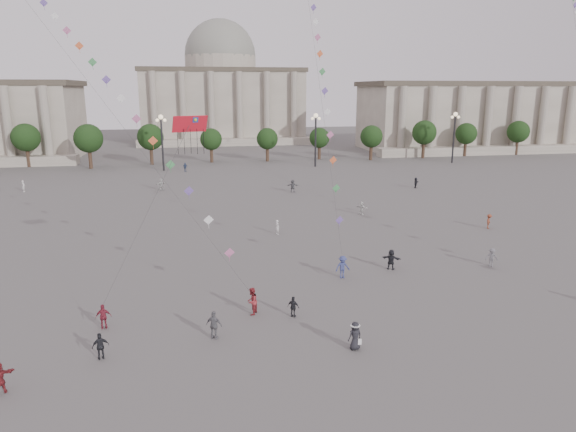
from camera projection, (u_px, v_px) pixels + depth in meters
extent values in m
plane|color=#4E4B49|center=(340.00, 322.00, 34.71)|extent=(360.00, 360.00, 0.00)
cube|color=gray|center=(513.00, 117.00, 136.71)|extent=(80.00, 22.00, 16.00)
cube|color=#494236|center=(516.00, 84.00, 134.65)|extent=(81.60, 22.44, 1.20)
cube|color=gray|center=(541.00, 149.00, 125.99)|extent=(84.00, 4.00, 2.00)
cube|color=gray|center=(222.00, 107.00, 156.37)|extent=(46.00, 30.00, 20.00)
cube|color=#494236|center=(221.00, 71.00, 153.83)|extent=(46.92, 30.60, 1.20)
cube|color=gray|center=(227.00, 142.00, 142.31)|extent=(48.30, 4.00, 2.00)
cylinder|color=gray|center=(221.00, 64.00, 153.37)|extent=(21.00, 21.00, 5.00)
sphere|color=gray|center=(220.00, 56.00, 152.77)|extent=(21.00, 21.00, 21.00)
cylinder|color=#3A2A1D|center=(25.00, 160.00, 101.30)|extent=(0.70, 0.70, 3.52)
sphere|color=black|center=(23.00, 141.00, 100.41)|extent=(5.12, 5.12, 5.12)
cylinder|color=#3A2A1D|center=(89.00, 158.00, 103.42)|extent=(0.70, 0.70, 3.52)
sphere|color=black|center=(87.00, 140.00, 102.54)|extent=(5.12, 5.12, 5.12)
cylinder|color=#3A2A1D|center=(150.00, 157.00, 105.54)|extent=(0.70, 0.70, 3.52)
sphere|color=black|center=(149.00, 139.00, 104.66)|extent=(5.12, 5.12, 5.12)
cylinder|color=#3A2A1D|center=(209.00, 155.00, 107.67)|extent=(0.70, 0.70, 3.52)
sphere|color=black|center=(209.00, 138.00, 106.78)|extent=(5.12, 5.12, 5.12)
cylinder|color=#3A2A1D|center=(266.00, 154.00, 109.79)|extent=(0.70, 0.70, 3.52)
sphere|color=black|center=(266.00, 137.00, 108.90)|extent=(5.12, 5.12, 5.12)
cylinder|color=#3A2A1D|center=(320.00, 153.00, 111.91)|extent=(0.70, 0.70, 3.52)
sphere|color=black|center=(320.00, 136.00, 111.03)|extent=(5.12, 5.12, 5.12)
cylinder|color=#3A2A1D|center=(373.00, 152.00, 114.03)|extent=(0.70, 0.70, 3.52)
sphere|color=black|center=(373.00, 135.00, 113.15)|extent=(5.12, 5.12, 5.12)
cylinder|color=#3A2A1D|center=(423.00, 151.00, 116.15)|extent=(0.70, 0.70, 3.52)
sphere|color=black|center=(424.00, 134.00, 115.27)|extent=(5.12, 5.12, 5.12)
cylinder|color=#3A2A1D|center=(472.00, 149.00, 118.28)|extent=(0.70, 0.70, 3.52)
sphere|color=black|center=(473.00, 133.00, 117.39)|extent=(5.12, 5.12, 5.12)
cylinder|color=#3A2A1D|center=(519.00, 148.00, 120.40)|extent=(0.70, 0.70, 3.52)
sphere|color=black|center=(520.00, 133.00, 119.51)|extent=(5.12, 5.12, 5.12)
cylinder|color=#262628|center=(162.00, 145.00, 97.66)|extent=(0.36, 0.36, 10.00)
sphere|color=#FFE5B2|center=(161.00, 117.00, 96.41)|extent=(0.90, 0.90, 0.90)
sphere|color=#FFE5B2|center=(157.00, 120.00, 96.43)|extent=(0.60, 0.60, 0.60)
sphere|color=#FFE5B2|center=(165.00, 120.00, 96.68)|extent=(0.60, 0.60, 0.60)
cylinder|color=#262628|center=(316.00, 142.00, 102.97)|extent=(0.36, 0.36, 10.00)
sphere|color=#FFE5B2|center=(316.00, 116.00, 101.71)|extent=(0.90, 0.90, 0.90)
sphere|color=#FFE5B2|center=(312.00, 119.00, 101.74)|extent=(0.60, 0.60, 0.60)
sphere|color=#FFE5B2|center=(319.00, 119.00, 101.98)|extent=(0.60, 0.60, 0.60)
cylinder|color=#262628|center=(454.00, 139.00, 108.27)|extent=(0.36, 0.36, 10.00)
sphere|color=#FFE5B2|center=(456.00, 114.00, 107.02)|extent=(0.90, 0.90, 0.90)
sphere|color=#FFE5B2|center=(452.00, 117.00, 107.04)|extent=(0.60, 0.60, 0.60)
sphere|color=#FFE5B2|center=(458.00, 117.00, 107.29)|extent=(0.60, 0.60, 0.60)
imported|color=navy|center=(185.00, 167.00, 97.47)|extent=(1.09, 0.81, 1.72)
imported|color=black|center=(391.00, 259.00, 44.57)|extent=(1.70, 1.32, 1.79)
imported|color=beige|center=(161.00, 184.00, 79.43)|extent=(1.73, 1.58, 1.92)
imported|color=#5F5E63|center=(492.00, 257.00, 45.34)|extent=(1.25, 1.04, 1.68)
imported|color=silver|center=(361.00, 208.00, 64.07)|extent=(1.45, 1.50, 1.71)
imported|color=brown|center=(489.00, 221.00, 57.68)|extent=(1.14, 1.22, 1.66)
imported|color=black|center=(416.00, 183.00, 81.38)|extent=(1.43, 1.48, 1.68)
imported|color=silver|center=(24.00, 186.00, 78.42)|extent=(0.47, 0.67, 1.75)
imported|color=#5D5D62|center=(293.00, 186.00, 78.00)|extent=(1.87, 0.99, 1.93)
imported|color=silver|center=(277.00, 227.00, 55.43)|extent=(0.54, 0.67, 1.59)
imported|color=maroon|center=(104.00, 317.00, 33.47)|extent=(1.02, 0.48, 1.70)
imported|color=black|center=(293.00, 307.00, 35.24)|extent=(0.91, 0.81, 1.48)
imported|color=slate|center=(214.00, 325.00, 32.11)|extent=(1.16, 0.91, 1.84)
imported|color=black|center=(101.00, 346.00, 29.69)|extent=(1.03, 0.66, 1.63)
imported|color=maroon|center=(252.00, 301.00, 35.61)|extent=(1.09, 1.18, 1.94)
imported|color=navy|center=(343.00, 267.00, 42.49)|extent=(1.31, 0.85, 1.92)
imported|color=black|center=(355.00, 336.00, 30.81)|extent=(0.98, 0.77, 1.76)
cone|color=white|center=(355.00, 325.00, 30.63)|extent=(0.52, 0.52, 0.14)
cylinder|color=white|center=(355.00, 325.00, 30.64)|extent=(0.60, 0.60, 0.02)
cube|color=white|center=(360.00, 342.00, 30.79)|extent=(0.22, 0.10, 0.35)
cube|color=red|center=(190.00, 124.00, 31.86)|extent=(2.25, 1.18, 1.02)
cube|color=#1B9823|center=(184.00, 120.00, 31.70)|extent=(0.39, 0.29, 0.34)
cube|color=#1E45A6|center=(195.00, 120.00, 31.83)|extent=(0.39, 0.29, 0.34)
sphere|color=gold|center=(184.00, 120.00, 31.67)|extent=(0.20, 0.20, 0.20)
sphere|color=gold|center=(195.00, 120.00, 31.79)|extent=(0.20, 0.20, 0.20)
cylinder|color=#3F3F3F|center=(145.00, 217.00, 32.58)|extent=(0.02, 0.02, 13.10)
cylinder|color=#3F3F3F|center=(41.00, 20.00, 51.52)|extent=(0.02, 0.02, 74.50)
cube|color=#C36798|center=(230.00, 253.00, 36.44)|extent=(0.76, 0.25, 0.76)
cube|color=white|center=(209.00, 220.00, 37.51)|extent=(0.76, 0.25, 0.76)
cube|color=#6F53A7|center=(189.00, 191.00, 38.62)|extent=(0.76, 0.25, 0.76)
cube|color=#439353|center=(170.00, 165.00, 39.75)|extent=(0.76, 0.25, 0.76)
cube|color=orange|center=(153.00, 141.00, 40.90)|extent=(0.76, 0.25, 0.76)
cube|color=#C36798|center=(136.00, 119.00, 42.05)|extent=(0.76, 0.25, 0.76)
cube|color=white|center=(121.00, 98.00, 43.22)|extent=(0.76, 0.25, 0.76)
cube|color=#6F53A7|center=(106.00, 80.00, 44.40)|extent=(0.76, 0.25, 0.76)
cube|color=#439353|center=(92.00, 62.00, 45.58)|extent=(0.76, 0.25, 0.76)
cube|color=orange|center=(79.00, 46.00, 46.77)|extent=(0.76, 0.25, 0.76)
cube|color=#C36798|center=(67.00, 30.00, 47.97)|extent=(0.76, 0.25, 0.76)
cube|color=white|center=(55.00, 16.00, 49.17)|extent=(0.76, 0.25, 0.76)
cube|color=#6F53A7|center=(44.00, 3.00, 50.37)|extent=(0.76, 0.25, 0.76)
cube|color=#6F53A7|center=(339.00, 220.00, 43.58)|extent=(0.76, 0.25, 0.76)
cube|color=#439353|center=(336.00, 188.00, 44.94)|extent=(0.76, 0.25, 0.76)
cube|color=orange|center=(333.00, 160.00, 46.35)|extent=(0.76, 0.25, 0.76)
cube|color=#C36798|center=(330.00, 135.00, 47.78)|extent=(0.76, 0.25, 0.76)
cube|color=white|center=(327.00, 112.00, 49.23)|extent=(0.76, 0.25, 0.76)
cube|color=#6F53A7|center=(325.00, 91.00, 50.69)|extent=(0.76, 0.25, 0.76)
cube|color=#439353|center=(322.00, 72.00, 52.17)|extent=(0.76, 0.25, 0.76)
cube|color=orange|center=(320.00, 54.00, 53.66)|extent=(0.76, 0.25, 0.76)
cube|color=#C36798|center=(318.00, 37.00, 55.15)|extent=(0.76, 0.25, 0.76)
cube|color=white|center=(316.00, 22.00, 56.65)|extent=(0.76, 0.25, 0.76)
cube|color=#6F53A7|center=(314.00, 7.00, 58.16)|extent=(0.76, 0.25, 0.76)
cube|color=#6F53A7|center=(575.00, 5.00, 62.62)|extent=(0.76, 0.25, 0.76)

